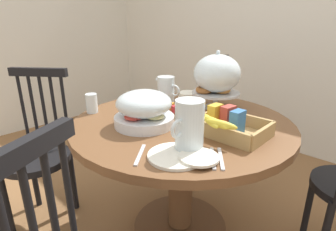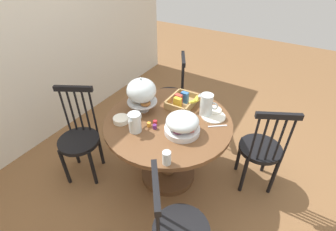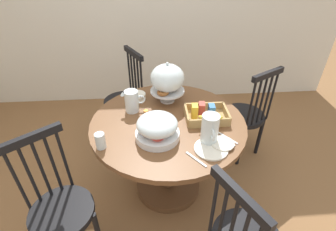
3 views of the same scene
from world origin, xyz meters
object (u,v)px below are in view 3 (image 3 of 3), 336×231
fruit_platter_covered (157,128)px  china_plate_small (223,143)px  windsor_chair_far_side (245,116)px  cereal_basket (206,115)px  cereal_bowl (137,96)px  milk_pitcher (132,102)px  dining_table (168,144)px  pastry_stand_with_dome (167,79)px  windsor_chair_by_cabinet (60,209)px  windsor_chair_near_window (125,101)px  china_plate_large (211,149)px  drinking_glass (100,141)px  orange_juice_pitcher (210,130)px

fruit_platter_covered → china_plate_small: bearing=-14.6°
windsor_chair_far_side → cereal_basket: size_ratio=3.09×
windsor_chair_far_side → china_plate_small: 0.89m
cereal_bowl → milk_pitcher: bearing=-100.4°
fruit_platter_covered → milk_pitcher: 0.39m
dining_table → pastry_stand_with_dome: bearing=86.8°
dining_table → pastry_stand_with_dome: size_ratio=3.36×
windsor_chair_by_cabinet → windsor_chair_near_window: bearing=75.8°
windsor_chair_near_window → china_plate_small: 1.34m
windsor_chair_by_cabinet → china_plate_large: 1.03m
pastry_stand_with_dome → cereal_bowl: pastry_stand_with_dome is taller
windsor_chair_near_window → china_plate_large: size_ratio=4.43×
fruit_platter_covered → drinking_glass: bearing=-169.1°
orange_juice_pitcher → cereal_basket: 0.26m
dining_table → cereal_basket: size_ratio=3.66×
cereal_basket → drinking_glass: cereal_basket is taller
milk_pitcher → windsor_chair_near_window: bearing=101.2°
windsor_chair_near_window → china_plate_small: windsor_chair_near_window is taller
pastry_stand_with_dome → china_plate_large: (0.24, -0.62, -0.19)m
windsor_chair_far_side → china_plate_small: size_ratio=6.50×
dining_table → china_plate_large: 0.48m
cereal_basket → china_plate_small: bearing=-79.2°
dining_table → milk_pitcher: milk_pitcher is taller
milk_pitcher → cereal_basket: bearing=-16.6°
windsor_chair_far_side → orange_juice_pitcher: (-0.52, -0.67, 0.38)m
dining_table → china_plate_large: china_plate_large is taller
pastry_stand_with_dome → orange_juice_pitcher: size_ratio=1.64×
china_plate_small → china_plate_large: bearing=-158.1°
windsor_chair_by_cabinet → china_plate_large: bearing=10.0°
fruit_platter_covered → cereal_basket: fruit_platter_covered is taller
dining_table → milk_pitcher: (-0.27, 0.16, 0.30)m
windsor_chair_near_window → china_plate_small: bearing=-56.0°
cereal_basket → china_plate_small: size_ratio=2.11×
dining_table → china_plate_small: 0.51m
orange_juice_pitcher → cereal_bowl: 0.78m
orange_juice_pitcher → pastry_stand_with_dome: bearing=113.6°
windsor_chair_by_cabinet → orange_juice_pitcher: size_ratio=4.64×
china_plate_small → cereal_bowl: cereal_bowl is taller
fruit_platter_covered → orange_juice_pitcher: orange_juice_pitcher is taller
dining_table → windsor_chair_far_side: size_ratio=1.19×
china_plate_large → windsor_chair_near_window: bearing=120.0°
pastry_stand_with_dome → china_plate_small: (0.32, -0.59, -0.18)m
orange_juice_pitcher → drinking_glass: (-0.71, -0.01, -0.04)m
drinking_glass → pastry_stand_with_dome: bearing=49.4°
windsor_chair_near_window → china_plate_large: (0.65, -1.12, 0.29)m
milk_pitcher → china_plate_small: milk_pitcher is taller
pastry_stand_with_dome → dining_table: bearing=-93.2°
milk_pitcher → china_plate_small: 0.76m
windsor_chair_near_window → pastry_stand_with_dome: bearing=-50.6°
china_plate_large → cereal_basket: bearing=85.3°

